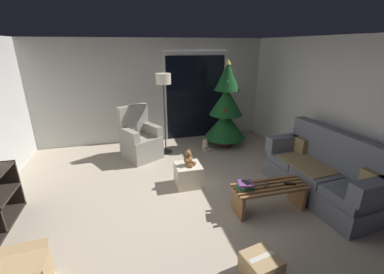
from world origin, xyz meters
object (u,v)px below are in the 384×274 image
book_stack (245,185)px  cell_phone (246,182)px  coffee_table (269,194)px  ottoman (188,175)px  teddy_bear_chestnut (189,159)px  couch (323,174)px  remote_graphite (266,185)px  remote_black (290,184)px  cardboard_box_taped_mid_floor (261,266)px  armchair (140,140)px  christmas_tree (226,110)px  floor_lamp (164,87)px  teddy_bear_cream_by_tree (205,145)px

book_stack → cell_phone: (0.01, -0.00, 0.05)m
coffee_table → ottoman: size_ratio=2.50×
ottoman → teddy_bear_chestnut: (0.01, -0.01, 0.31)m
couch → cell_phone: size_ratio=13.84×
remote_graphite → remote_black: same height
remote_black → teddy_bear_chestnut: 1.65m
book_stack → remote_graphite: bearing=-1.9°
ottoman → cardboard_box_taped_mid_floor: ottoman is taller
remote_black → armchair: size_ratio=0.14×
christmas_tree → floor_lamp: 1.58m
couch → remote_graphite: (-1.09, -0.12, 0.02)m
remote_black → cell_phone: (-0.68, 0.06, 0.09)m
remote_black → cardboard_box_taped_mid_floor: bearing=154.7°
remote_black → cell_phone: bearing=104.5°
armchair → teddy_bear_chestnut: armchair is taller
remote_black → coffee_table: bearing=100.9°
christmas_tree → armchair: christmas_tree is taller
remote_black → remote_graphite: bearing=101.5°
cell_phone → cardboard_box_taped_mid_floor: 1.15m
floor_lamp → couch: bearing=-47.7°
couch → floor_lamp: size_ratio=1.12×
couch → remote_black: bearing=-166.9°
cell_phone → teddy_bear_cream_by_tree: 2.43m
cardboard_box_taped_mid_floor → book_stack: bearing=74.5°
coffee_table → couch: bearing=6.9°
cell_phone → teddy_bear_cream_by_tree: cell_phone is taller
couch → ottoman: couch is taller
remote_black → cell_phone: 0.69m
book_stack → armchair: bearing=119.4°
remote_graphite → couch: bearing=-139.1°
armchair → teddy_bear_cream_by_tree: armchair is taller
book_stack → ottoman: bearing=121.7°
book_stack → cardboard_box_taped_mid_floor: book_stack is taller
book_stack → teddy_bear_chestnut: (-0.60, 0.97, 0.05)m
cell_phone → cardboard_box_taped_mid_floor: bearing=-119.3°
floor_lamp → teddy_bear_cream_by_tree: (0.91, -0.12, -1.38)m
remote_graphite → cell_phone: cell_phone is taller
couch → remote_graphite: couch is taller
floor_lamp → cardboard_box_taped_mid_floor: floor_lamp is taller
teddy_bear_cream_by_tree → cardboard_box_taped_mid_floor: (-0.43, -3.43, 0.00)m
remote_graphite → cardboard_box_taped_mid_floor: bearing=93.9°
book_stack → cardboard_box_taped_mid_floor: bearing=-105.5°
coffee_table → cardboard_box_taped_mid_floor: coffee_table is taller
cardboard_box_taped_mid_floor → coffee_table: bearing=56.4°
remote_graphite → christmas_tree: bearing=-63.5°
remote_graphite → floor_lamp: bearing=-31.8°
remote_black → christmas_tree: (0.01, 2.63, 0.49)m
armchair → teddy_bear_cream_by_tree: (1.49, 0.01, -0.28)m
remote_graphite → cell_phone: size_ratio=1.08×
armchair → teddy_bear_cream_by_tree: size_ratio=3.96×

